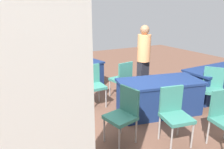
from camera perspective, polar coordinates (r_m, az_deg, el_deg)
ground_plane at (r=4.52m, az=3.56°, el=-11.53°), size 14.40×14.40×0.00m
pillar_right at (r=1.51m, az=-19.08°, el=-9.69°), size 0.56×0.56×3.00m
table_foreground at (r=6.02m, az=-10.78°, el=-0.56°), size 1.89×1.17×0.74m
table_mid_left at (r=6.08m, az=26.23°, el=-1.88°), size 1.76×0.82×0.74m
table_back_left at (r=4.69m, az=12.57°, el=-5.82°), size 1.89×1.20×0.74m
chair_near_front at (r=5.13m, az=25.59°, el=-2.96°), size 0.62×0.62×0.96m
chair_tucked_left at (r=3.55m, az=3.14°, el=-10.14°), size 0.52×0.52×0.94m
chair_tucked_right at (r=3.68m, az=16.53°, el=-9.69°), size 0.52×0.52×0.95m
chair_aisle at (r=5.27m, az=2.75°, el=-0.81°), size 0.50×0.50×0.95m
chair_by_pillar at (r=4.88m, az=-5.05°, el=-2.25°), size 0.44×0.44×0.96m
person_presenter at (r=5.57m, az=8.54°, el=4.99°), size 0.38×0.38×1.81m
laptop_silver at (r=6.09m, az=-10.23°, el=3.63°), size 0.37×0.35×0.21m
yarn_ball at (r=5.68m, az=-15.79°, el=2.35°), size 0.09×0.09×0.09m
scissors_red at (r=6.01m, az=-8.01°, el=3.19°), size 0.12×0.17×0.01m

